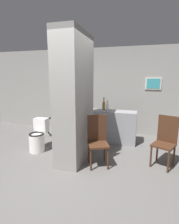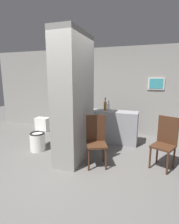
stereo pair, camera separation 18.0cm
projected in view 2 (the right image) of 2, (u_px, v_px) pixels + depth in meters
The scene contains 10 objects.
ground_plane at pixel (69, 171), 3.27m from camera, with size 14.00×14.00×0.00m, color #5B5956.
wall_back at pixel (104, 91), 5.45m from camera, with size 8.00×0.09×2.60m.
pillar_center at pixel (74, 98), 3.60m from camera, with size 0.51×1.19×2.60m.
counter_shelf at pixel (114, 127), 4.66m from camera, with size 1.24×0.44×0.85m.
toilet at pixel (39, 136), 4.22m from camera, with size 0.35×0.51×0.75m.
chair_near_pillar at pixel (96, 139), 3.45m from camera, with size 0.50×0.50×1.00m.
chair_by_doorway at pixel (165, 141), 3.34m from camera, with size 0.51×0.51×1.00m.
bicycle at pixel (73, 128), 4.95m from camera, with size 1.70×0.42×0.67m.
bottle_tall at pixel (105, 106), 4.70m from camera, with size 0.08×0.08×0.34m.
bottle_short at pixel (109, 107), 4.59m from camera, with size 0.07×0.07×0.27m.
Camera 2 is at (1.34, -2.70, 1.74)m, focal length 28.00 mm.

